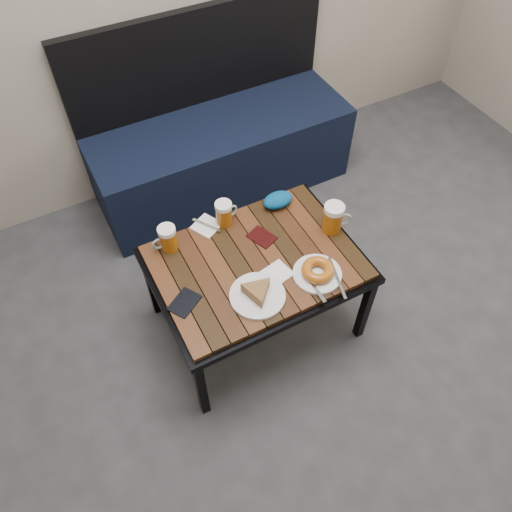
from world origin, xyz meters
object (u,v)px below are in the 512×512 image
beer_mug_centre (224,213)px  plate_pie (257,293)px  beer_mug_right (333,218)px  passport_navy (185,303)px  passport_burgundy (262,237)px  plate_bagel (318,272)px  bench (220,147)px  knit_pouch (278,200)px  cafe_table (256,267)px  beer_mug_left (167,238)px

beer_mug_centre → plate_pie: (-0.06, -0.40, -0.03)m
beer_mug_right → passport_navy: (-0.70, -0.05, -0.07)m
beer_mug_right → plate_pie: size_ratio=0.63×
beer_mug_centre → passport_burgundy: (0.10, -0.15, -0.06)m
plate_bagel → bench: bearing=85.6°
plate_pie → passport_burgundy: (0.16, 0.25, -0.02)m
beer_mug_right → knit_pouch: 0.27m
bench → plate_pie: (-0.34, -1.09, 0.22)m
plate_pie → knit_pouch: size_ratio=1.57×
bench → knit_pouch: size_ratio=10.21×
passport_burgundy → knit_pouch: size_ratio=0.81×
beer_mug_right → passport_navy: bearing=-151.5°
plate_bagel → passport_navy: plate_bagel is taller
plate_bagel → knit_pouch: knit_pouch is taller
passport_burgundy → plate_pie: bearing=-143.5°
beer_mug_right → passport_burgundy: size_ratio=1.23×
beer_mug_centre → cafe_table: bearing=-96.5°
plate_pie → cafe_table: bearing=63.9°
beer_mug_centre → beer_mug_right: bearing=-44.0°
plate_bagel → passport_burgundy: plate_bagel is taller
cafe_table → beer_mug_right: beer_mug_right is taller
bench → knit_pouch: 0.74m
bench → plate_bagel: bench is taller
beer_mug_centre → passport_navy: bearing=-147.8°
bench → passport_burgundy: 0.88m
beer_mug_centre → passport_burgundy: size_ratio=1.04×
plate_pie → passport_burgundy: bearing=58.5°
plate_pie → plate_bagel: size_ratio=0.85×
plate_bagel → passport_navy: size_ratio=2.14×
cafe_table → plate_bagel: bearing=-44.9°
passport_navy → passport_burgundy: (0.41, 0.15, -0.00)m
knit_pouch → passport_navy: bearing=-153.1°
plate_bagel → cafe_table: bearing=135.1°
plate_pie → passport_burgundy: 0.30m
plate_pie → passport_navy: plate_pie is taller
bench → beer_mug_left: size_ratio=11.95×
cafe_table → knit_pouch: 0.33m
cafe_table → passport_burgundy: size_ratio=7.58×
plate_pie → passport_burgundy: size_ratio=1.94×
passport_burgundy → bench: bearing=55.4°
cafe_table → beer_mug_centre: bearing=95.0°
plate_pie → beer_mug_centre: bearing=82.1°
beer_mug_left → beer_mug_right: beer_mug_right is taller
bench → beer_mug_centre: 0.79m
passport_navy → beer_mug_left: bearing=137.7°
bench → cafe_table: 0.98m
plate_pie → knit_pouch: bearing=51.7°
bench → plate_bagel: size_ratio=5.56×
beer_mug_right → plate_bagel: size_ratio=0.54×
cafe_table → passport_burgundy: passport_burgundy is taller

